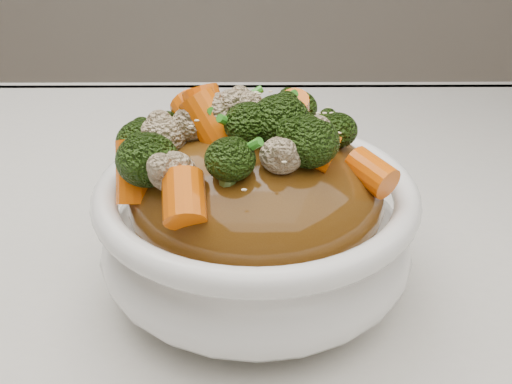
{
  "coord_description": "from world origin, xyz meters",
  "views": [
    {
      "loc": [
        0.01,
        -0.32,
        1.0
      ],
      "look_at": [
        0.02,
        0.0,
        0.82
      ],
      "focal_mm": 42.0,
      "sensor_mm": 36.0,
      "label": 1
    }
  ],
  "objects": [
    {
      "name": "scallions",
      "position": [
        0.02,
        0.0,
        0.88
      ],
      "size": [
        0.15,
        0.15,
        0.02
      ],
      "primitive_type": null,
      "rotation": [
        0.0,
        0.0,
        -0.28
      ],
      "color": "green",
      "rests_on": "sauce_base"
    },
    {
      "name": "cauliflower",
      "position": [
        0.02,
        0.0,
        0.87
      ],
      "size": [
        0.2,
        0.2,
        0.03
      ],
      "primitive_type": null,
      "rotation": [
        0.0,
        0.0,
        -0.28
      ],
      "color": "tan",
      "rests_on": "sauce_base"
    },
    {
      "name": "broccoli",
      "position": [
        0.02,
        0.0,
        0.87
      ],
      "size": [
        0.2,
        0.2,
        0.04
      ],
      "primitive_type": null,
      "rotation": [
        0.0,
        0.0,
        -0.28
      ],
      "color": "black",
      "rests_on": "sauce_base"
    },
    {
      "name": "sesame_seeds",
      "position": [
        0.02,
        0.0,
        0.88
      ],
      "size": [
        0.18,
        0.18,
        0.01
      ],
      "primitive_type": null,
      "rotation": [
        0.0,
        0.0,
        -0.28
      ],
      "color": "#F7E3AF",
      "rests_on": "sauce_base"
    },
    {
      "name": "tablecloth",
      "position": [
        0.0,
        0.0,
        0.73
      ],
      "size": [
        1.2,
        0.8,
        0.04
      ],
      "primitive_type": "cube",
      "color": "silver",
      "rests_on": "dining_table"
    },
    {
      "name": "carrots",
      "position": [
        0.02,
        0.0,
        0.87
      ],
      "size": [
        0.2,
        0.2,
        0.05
      ],
      "primitive_type": null,
      "rotation": [
        0.0,
        0.0,
        -0.28
      ],
      "color": "#FF6908",
      "rests_on": "sauce_base"
    },
    {
      "name": "sauce_base",
      "position": [
        0.02,
        0.0,
        0.82
      ],
      "size": [
        0.2,
        0.2,
        0.09
      ],
      "primitive_type": "ellipsoid",
      "rotation": [
        0.0,
        0.0,
        -0.28
      ],
      "color": "#5B360F",
      "rests_on": "bowl"
    },
    {
      "name": "bowl",
      "position": [
        0.02,
        0.0,
        0.79
      ],
      "size": [
        0.25,
        0.25,
        0.08
      ],
      "primitive_type": null,
      "rotation": [
        0.0,
        0.0,
        -0.28
      ],
      "color": "white",
      "rests_on": "tablecloth"
    }
  ]
}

